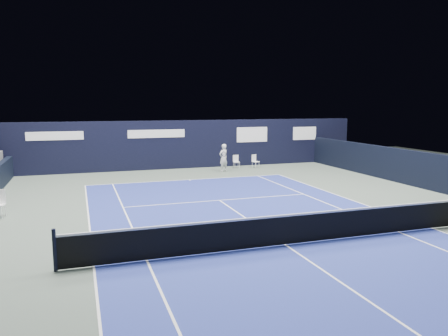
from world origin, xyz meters
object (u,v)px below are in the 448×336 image
at_px(folding_chair_back_b, 255,160).
at_px(tennis_player, 223,158).
at_px(folding_chair_back_a, 236,159).
at_px(tennis_net, 286,229).

xyz_separation_m(folding_chair_back_b, tennis_player, (-2.50, -0.94, 0.37)).
bearing_deg(folding_chair_back_a, tennis_player, -132.81).
distance_m(folding_chair_back_a, tennis_player, 1.85).
distance_m(folding_chair_back_b, tennis_player, 2.69).
bearing_deg(tennis_net, tennis_player, 78.93).
distance_m(folding_chair_back_b, tennis_net, 15.97).
relative_size(tennis_net, tennis_player, 7.53).
distance_m(folding_chair_back_a, folding_chair_back_b, 1.25).
bearing_deg(tennis_player, folding_chair_back_a, 44.85).
distance_m(folding_chair_back_a, tennis_net, 15.95).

